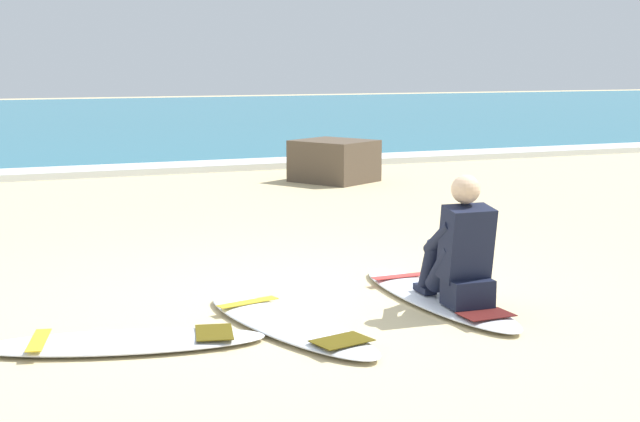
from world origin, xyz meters
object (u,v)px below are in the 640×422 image
surfboard_spare_far (288,324)px  surfer_seated (461,254)px  surfboard_main (437,297)px  shoreline_rock (334,161)px  surfboard_spare_near (122,342)px

surfboard_spare_far → surfer_seated: bearing=-2.3°
surfboard_main → shoreline_rock: shoreline_rock is taller
surfer_seated → shoreline_rock: (1.96, 7.08, -0.12)m
surfer_seated → shoreline_rock: surfer_seated is taller
surfboard_main → shoreline_rock: size_ratio=1.92×
surfboard_spare_near → surfboard_spare_far: bearing=-0.9°
surfboard_spare_far → shoreline_rock: bearing=65.0°
surfboard_spare_near → shoreline_rock: bearing=57.8°
surfboard_main → surfer_seated: surfer_seated is taller
surfboard_spare_far → shoreline_rock: shoreline_rock is taller
surfer_seated → surfboard_spare_far: size_ratio=0.48×
surfboard_spare_near → surfer_seated: bearing=-1.6°
surfboard_spare_near → surfboard_spare_far: 1.13m
surfboard_spare_near → surfboard_spare_far: size_ratio=0.97×
surfer_seated → shoreline_rock: size_ratio=0.87×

